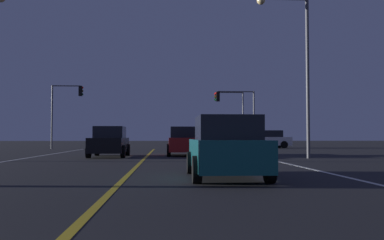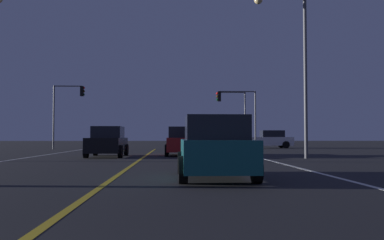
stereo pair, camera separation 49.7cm
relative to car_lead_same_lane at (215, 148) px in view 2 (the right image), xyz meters
The scene contains 10 objects.
lane_edge_right 5.51m from the car_lead_same_lane, 51.14° to the left, with size 0.16×42.79×0.01m, color silver.
lane_center_divider 5.14m from the car_lead_same_lane, 123.30° to the left, with size 0.16×42.79×0.01m, color gold.
car_lead_same_lane is the anchor object (origin of this frame).
car_ahead_far 13.48m from the car_lead_same_lane, 92.70° to the left, with size 2.02×4.30×1.70m.
car_oncoming 13.11m from the car_lead_same_lane, 111.73° to the left, with size 2.02×4.30×1.70m.
car_crossing_side 29.45m from the car_lead_same_lane, 74.01° to the left, with size 4.30×2.02×1.70m.
traffic_light_near_right 26.70m from the car_lead_same_lane, 80.18° to the left, with size 3.61×0.36×5.25m.
traffic_light_near_left 28.39m from the car_lead_same_lane, 112.00° to the left, with size 2.80×0.36×5.67m.
traffic_light_far_right 32.19m from the car_lead_same_lane, 81.29° to the left, with size 3.10×0.36×5.75m.
street_lamp_right_far 12.02m from the car_lead_same_lane, 62.74° to the left, with size 2.76×0.44×8.51m.
Camera 2 is at (1.66, -0.33, 1.16)m, focal length 39.13 mm.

